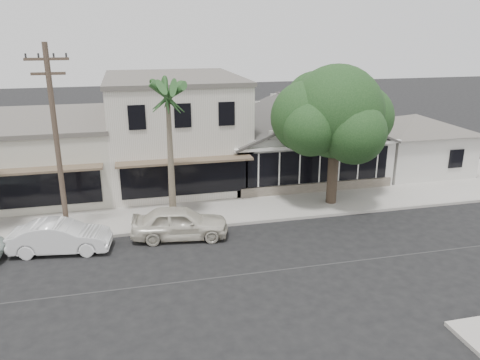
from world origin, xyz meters
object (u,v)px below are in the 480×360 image
object	(u,v)px
car_0	(180,223)
shade_tree	(333,114)
car_1	(60,237)
utility_pole	(57,141)

from	to	relation	value
car_0	shade_tree	size ratio (longest dim) A/B	0.58
car_1	shade_tree	world-z (taller)	shade_tree
car_0	car_1	xyz separation A→B (m)	(-5.33, -0.23, -0.06)
utility_pole	car_1	size ratio (longest dim) A/B	2.08
car_1	car_0	bearing A→B (deg)	-79.91
utility_pole	shade_tree	bearing A→B (deg)	6.54
shade_tree	car_1	bearing A→B (deg)	-168.46
car_1	shade_tree	xyz separation A→B (m)	(14.08, 2.88, 4.43)
utility_pole	shade_tree	world-z (taller)	utility_pole
utility_pole	car_1	bearing A→B (deg)	-96.53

